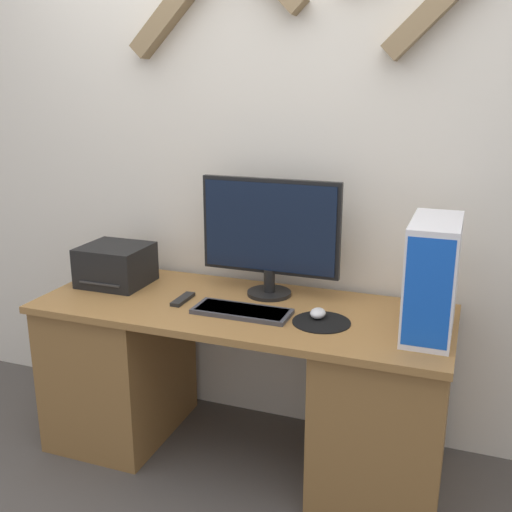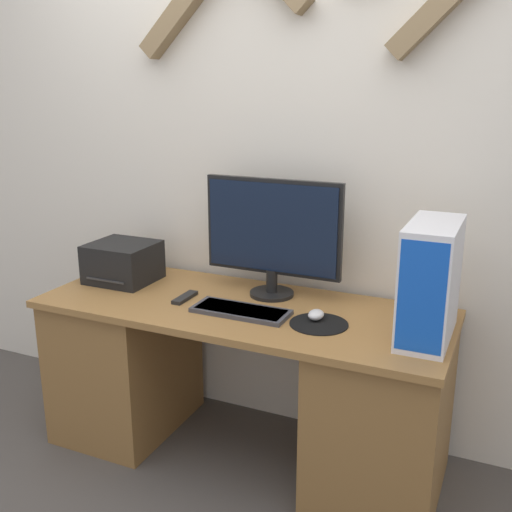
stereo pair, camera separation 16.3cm
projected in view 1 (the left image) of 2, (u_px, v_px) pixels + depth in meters
The scene contains 10 objects.
ground_plane at pixel (212, 499), 2.41m from camera, with size 12.00×12.00×0.00m, color #4C4742.
wall_back at pixel (274, 139), 2.67m from camera, with size 6.40×0.13×2.70m.
desk at pixel (242, 379), 2.61m from camera, with size 1.74×0.67×0.71m.
monitor at pixel (270, 232), 2.57m from camera, with size 0.61×0.19×0.51m.
keyboard at pixel (242, 311), 2.43m from camera, with size 0.40×0.16×0.02m.
mousepad at pixel (321, 322), 2.33m from camera, with size 0.23×0.23×0.00m.
mouse at pixel (318, 313), 2.37m from camera, with size 0.06×0.08×0.04m.
computer_tower at pixel (432, 278), 2.18m from camera, with size 0.17×0.39×0.43m.
printer at pixel (116, 265), 2.77m from camera, with size 0.30×0.28×0.18m.
remote_control at pixel (183, 299), 2.56m from camera, with size 0.04×0.16×0.02m.
Camera 1 is at (0.87, -1.85, 1.61)m, focal length 42.00 mm.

